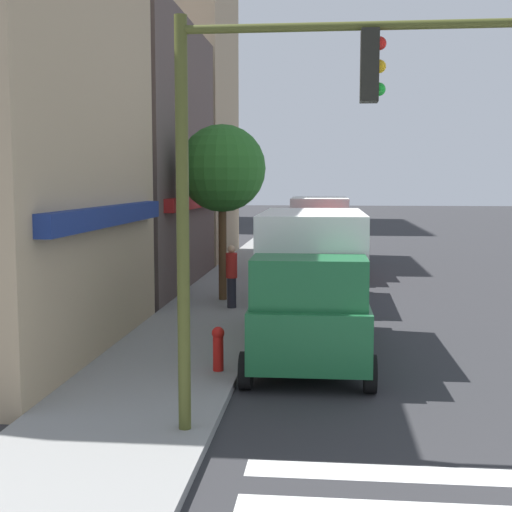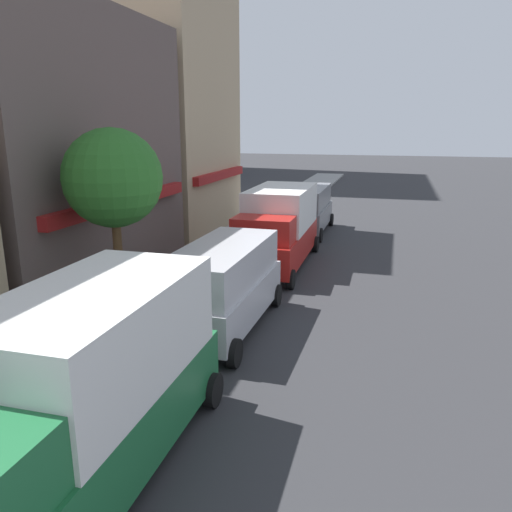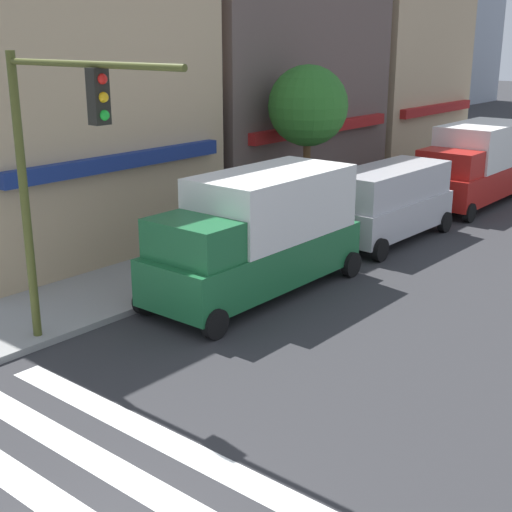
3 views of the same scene
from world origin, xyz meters
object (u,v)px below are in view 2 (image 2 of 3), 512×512
object	(u,v)px
van_silver	(223,283)
van_grey	(307,208)
box_truck_red	(278,226)
box_truck_green	(80,391)
pedestrian_red_jacket	(108,306)
street_tree	(113,179)

from	to	relation	value
van_silver	van_grey	xyz separation A→B (m)	(13.20, 0.00, 0.00)
van_silver	box_truck_red	distance (m)	6.62
box_truck_green	van_silver	world-z (taller)	box_truck_green
pedestrian_red_jacket	street_tree	size ratio (longest dim) A/B	0.34
box_truck_green	box_truck_red	distance (m)	13.00
box_truck_green	van_grey	xyz separation A→B (m)	(19.58, -0.00, -0.30)
van_silver	box_truck_red	size ratio (longest dim) A/B	0.81
box_truck_red	street_tree	bearing A→B (deg)	157.89
van_silver	street_tree	bearing A→B (deg)	101.05
box_truck_green	van_grey	size ratio (longest dim) A/B	1.24
van_silver	van_grey	world-z (taller)	same
box_truck_green	street_tree	distance (m)	6.97
box_truck_green	street_tree	xyz separation A→B (m)	(5.89, 2.80, 2.47)
box_truck_red	van_grey	bearing A→B (deg)	-0.62
box_truck_red	pedestrian_red_jacket	size ratio (longest dim) A/B	3.52
box_truck_green	box_truck_red	bearing A→B (deg)	-0.47
box_truck_red	street_tree	xyz separation A→B (m)	(-7.11, 2.80, 2.47)
box_truck_red	van_grey	distance (m)	6.59
box_truck_green	box_truck_red	world-z (taller)	same
box_truck_green	van_silver	distance (m)	6.39
pedestrian_red_jacket	van_silver	bearing A→B (deg)	159.04
box_truck_green	pedestrian_red_jacket	xyz separation A→B (m)	(4.51, 2.34, -0.51)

